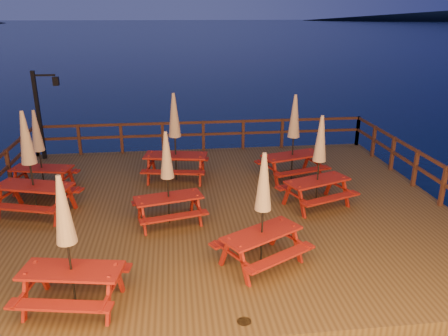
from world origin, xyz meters
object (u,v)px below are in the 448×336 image
at_px(lamp_post, 42,107).
at_px(picnic_table_0, 263,209).
at_px(picnic_table_2, 67,242).
at_px(picnic_table_1, 167,177).

xyz_separation_m(lamp_post, picnic_table_0, (6.01, -7.45, -0.57)).
bearing_deg(picnic_table_2, picnic_table_0, 25.24).
distance_m(lamp_post, picnic_table_2, 8.79).
bearing_deg(picnic_table_1, picnic_table_2, -131.96).
distance_m(lamp_post, picnic_table_0, 9.59).
relative_size(picnic_table_0, picnic_table_1, 1.04).
bearing_deg(picnic_table_1, picnic_table_0, -61.27).
bearing_deg(picnic_table_2, picnic_table_1, 71.51).
bearing_deg(lamp_post, picnic_table_2, -73.18).
xyz_separation_m(lamp_post, picnic_table_1, (4.16, -5.41, -0.61)).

